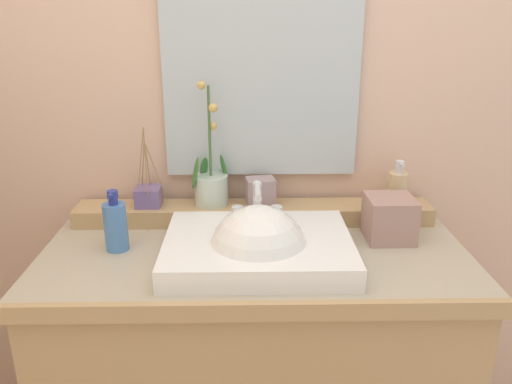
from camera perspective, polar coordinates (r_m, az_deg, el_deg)
wall_back at (r=1.64m, az=-0.38°, el=14.41°), size 2.82×0.20×2.64m
vanity_cabinet at (r=1.63m, az=-0.13°, el=-20.08°), size 1.15×0.56×0.86m
back_ledge at (r=1.57m, az=-0.27°, el=-2.36°), size 1.09×0.12×0.05m
sink_basin at (r=1.33m, az=0.25°, el=-6.67°), size 0.48×0.37×0.28m
potted_plant at (r=1.55m, az=-5.07°, el=0.92°), size 0.12×0.10×0.37m
soap_dispenser at (r=1.60m, az=15.60°, el=0.54°), size 0.06×0.06×0.14m
reed_diffuser at (r=1.58m, az=-11.96°, el=-0.40°), size 0.09×0.08×0.24m
trinket_box at (r=1.54m, az=0.48°, el=0.01°), size 0.09×0.08×0.09m
lotion_bottle at (r=1.42m, az=-15.47°, el=-3.61°), size 0.06×0.07×0.17m
tissue_box at (r=1.48m, az=14.72°, el=-2.86°), size 0.13×0.13×0.12m
mirror at (r=1.53m, az=0.60°, el=12.10°), size 0.58×0.02×0.56m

